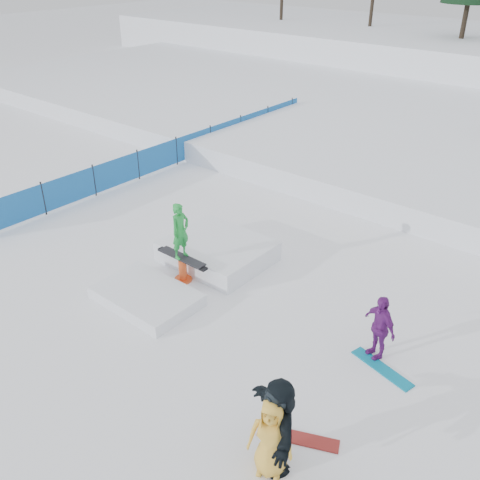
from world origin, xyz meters
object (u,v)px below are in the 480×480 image
Objects in this scene: jib_rail_feature at (199,261)px; spectator_dark at (278,425)px; spectator_purple at (379,327)px; safety_fence at (177,151)px; spectator_yellow at (271,437)px.

spectator_dark is at bearing -34.36° from jib_rail_feature.
spectator_purple is 5.05m from jib_rail_feature.
spectator_dark is at bearing -37.56° from safety_fence.
spectator_purple is 3.59m from spectator_yellow.
safety_fence is 10.66× the size of spectator_yellow.
spectator_purple is 0.96× the size of spectator_yellow.
safety_fence is 11.04× the size of spectator_purple.
jib_rail_feature is at bearing -40.06° from safety_fence.
spectator_dark is 6.12m from jib_rail_feature.
spectator_purple is 3.42m from spectator_dark.
safety_fence is 9.15× the size of spectator_dark.
spectator_dark is at bearing -66.50° from spectator_purple.
jib_rail_feature is (-5.03, 0.02, -0.42)m from spectator_purple.
jib_rail_feature is at bearing 121.55° from spectator_yellow.
spectator_purple is at bearing 129.31° from spectator_dark.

